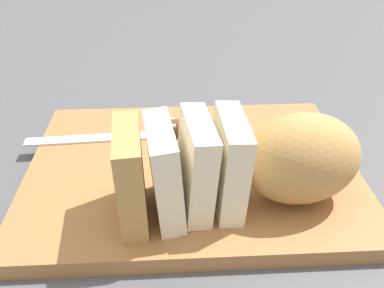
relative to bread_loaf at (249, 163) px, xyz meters
name	(u,v)px	position (x,y,z in m)	size (l,w,h in m)	color
ground_plane	(192,176)	(0.06, -0.08, -0.07)	(3.00, 3.00, 0.00)	#4C4C51
cutting_board	(192,170)	(0.06, -0.08, -0.06)	(0.42, 0.32, 0.02)	#9E6B3D
bread_loaf	(249,163)	(0.00, 0.00, 0.00)	(0.27, 0.12, 0.11)	tan
bread_knife	(165,129)	(0.09, -0.15, -0.04)	(0.26, 0.04, 0.02)	silver
crumb_near_knife	(164,146)	(0.09, -0.12, -0.05)	(0.00, 0.00, 0.00)	#996633
crumb_near_loaf	(182,163)	(0.07, -0.07, -0.05)	(0.01, 0.01, 0.01)	#996633
crumb_stray_left	(164,193)	(0.09, -0.02, -0.05)	(0.01, 0.01, 0.01)	#996633
crumb_stray_right	(172,159)	(0.08, -0.08, -0.05)	(0.01, 0.01, 0.01)	#996633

